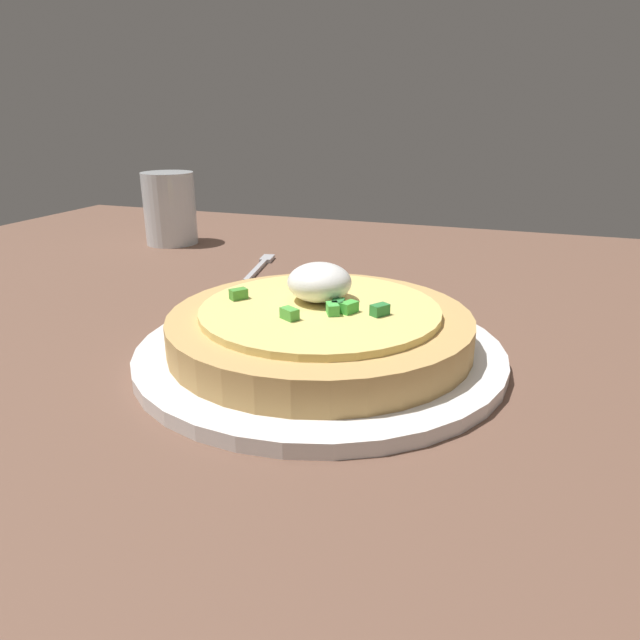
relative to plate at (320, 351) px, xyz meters
The scene contains 5 objects.
dining_table 14.80cm from the plate, 111.10° to the left, with size 124.16×85.26×2.73cm, color brown.
plate is the anchor object (origin of this frame).
pizza 2.12cm from the plate, 112.00° to the left, with size 22.63×22.63×5.99cm.
cup_near 45.60cm from the plate, 137.21° to the left, with size 7.17×7.17×9.85cm.
fork 27.66cm from the plate, 124.61° to the left, with size 3.34×11.69×0.50cm.
Camera 1 is at (18.76, -51.41, 20.46)cm, focal length 32.10 mm.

